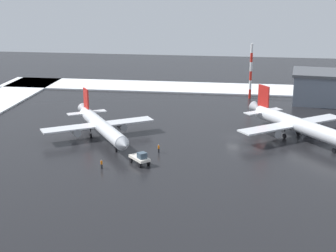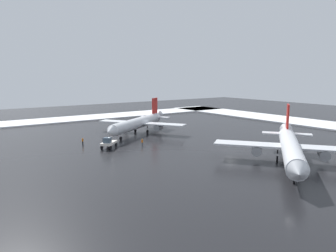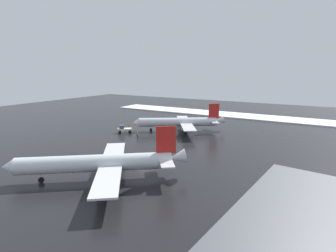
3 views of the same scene
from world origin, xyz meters
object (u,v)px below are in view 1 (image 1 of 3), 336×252
ground_crew_beside_wing (102,164)px  antenna_mast (251,71)px  ground_crew_mid_apron (159,148)px  airplane_far_rear (101,126)px  pushback_tug (140,158)px  airplane_parked_portside (299,125)px

ground_crew_beside_wing → antenna_mast: antenna_mast is taller
ground_crew_beside_wing → ground_crew_mid_apron: bearing=119.0°
airplane_far_rear → antenna_mast: size_ratio=1.68×
antenna_mast → pushback_tug: bearing=70.2°
airplane_parked_portside → ground_crew_mid_apron: 31.57m
ground_crew_mid_apron → airplane_parked_portside: bearing=-33.4°
airplane_parked_portside → ground_crew_mid_apron: bearing=-102.9°
airplane_far_rear → airplane_parked_portside: size_ratio=0.97×
pushback_tug → antenna_mast: (-21.02, -58.42, 6.70)m
airplane_parked_portside → antenna_mast: 39.85m
airplane_far_rear → airplane_parked_portside: airplane_parked_portside is taller
pushback_tug → ground_crew_mid_apron: (-2.39, -7.09, -0.31)m
airplane_parked_portside → ground_crew_mid_apron: airplane_parked_portside is taller
airplane_far_rear → pushback_tug: airplane_far_rear is taller
airplane_parked_portside → ground_crew_beside_wing: airplane_parked_portside is taller
airplane_parked_portside → antenna_mast: size_ratio=1.74×
ground_crew_mid_apron → antenna_mast: 55.05m
airplane_far_rear → pushback_tug: bearing=5.8°
pushback_tug → airplane_far_rear: bearing=176.8°
airplane_parked_portside → ground_crew_beside_wing: size_ratio=16.23×
airplane_far_rear → pushback_tug: (-11.48, 14.36, -1.69)m
airplane_far_rear → ground_crew_mid_apron: airplane_far_rear is taller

